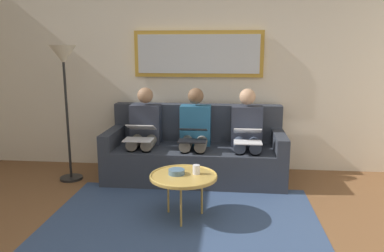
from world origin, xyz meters
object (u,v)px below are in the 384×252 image
at_px(person_right, 144,130).
at_px(laptop_silver, 140,133).
at_px(framed_mirror, 198,54).
at_px(person_left, 247,133).
at_px(coffee_table, 184,177).
at_px(cup, 196,170).
at_px(laptop_white, 248,136).
at_px(laptop_black, 193,135).
at_px(couch, 195,153).
at_px(bowl, 177,172).
at_px(standing_lamp, 64,70).
at_px(person_middle, 195,131).

xyz_separation_m(person_right, laptop_silver, (0.00, 0.23, 0.02)).
relative_size(framed_mirror, person_left, 1.49).
bearing_deg(person_right, framed_mirror, -144.47).
relative_size(coffee_table, cup, 7.21).
distance_m(framed_mirror, laptop_white, 1.32).
xyz_separation_m(framed_mirror, laptop_silver, (0.64, 0.69, -0.92)).
height_order(framed_mirror, coffee_table, framed_mirror).
height_order(laptop_white, laptop_silver, laptop_silver).
relative_size(cup, laptop_silver, 0.23).
distance_m(person_left, laptop_black, 0.69).
bearing_deg(laptop_silver, person_right, -90.00).
height_order(couch, laptop_silver, couch).
relative_size(person_left, laptop_silver, 2.91).
bearing_deg(coffee_table, couch, -89.91).
bearing_deg(bowl, person_right, -63.16).
bearing_deg(laptop_silver, coffee_table, 124.89).
relative_size(cup, laptop_white, 0.26).
xyz_separation_m(coffee_table, person_left, (-0.64, -1.15, 0.19)).
height_order(person_left, person_right, same).
relative_size(person_left, standing_lamp, 0.69).
distance_m(framed_mirror, cup, 1.89).
bearing_deg(person_middle, person_left, 180.00).
bearing_deg(laptop_silver, couch, -155.10).
distance_m(person_middle, laptop_black, 0.25).
height_order(coffee_table, person_middle, person_middle).
bearing_deg(coffee_table, laptop_white, -124.97).
relative_size(person_left, person_middle, 1.00).
distance_m(laptop_black, laptop_silver, 0.64).
relative_size(framed_mirror, laptop_black, 5.03).
distance_m(couch, person_left, 0.71).
xyz_separation_m(coffee_table, person_right, (0.64, -1.15, 0.19)).
bearing_deg(laptop_silver, person_left, -169.88).
height_order(framed_mirror, person_left, framed_mirror).
relative_size(coffee_table, person_left, 0.57).
distance_m(cup, standing_lamp, 2.10).
bearing_deg(cup, bowl, 8.71).
distance_m(person_left, person_middle, 0.64).
bearing_deg(couch, laptop_white, 154.50).
bearing_deg(couch, coffee_table, 90.09).
xyz_separation_m(couch, laptop_white, (-0.64, 0.31, 0.31)).
bearing_deg(bowl, framed_mirror, -92.51).
distance_m(cup, person_left, 1.22).
distance_m(person_left, standing_lamp, 2.33).
xyz_separation_m(laptop_white, laptop_silver, (1.28, -0.01, 0.01)).
height_order(bowl, laptop_silver, laptop_silver).
bearing_deg(standing_lamp, cup, 151.67).
bearing_deg(laptop_black, person_left, -159.05).
relative_size(laptop_white, standing_lamp, 0.21).
xyz_separation_m(person_left, laptop_black, (0.64, 0.25, 0.02)).
bearing_deg(laptop_silver, cup, 131.07).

